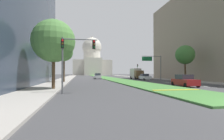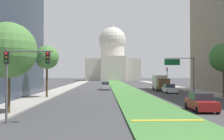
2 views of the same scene
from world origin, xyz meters
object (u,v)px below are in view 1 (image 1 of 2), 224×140
sedan_lead_stopped (185,81)px  box_truck_delivery (136,74)px  sedan_midblock (145,77)px  sedan_distant (98,76)px  street_tree_left_mid (64,53)px  traffic_light_far_right (138,69)px  capitol_building (92,60)px  street_tree_left_near (54,41)px  street_tree_right_mid (185,55)px  overhead_guide_sign (154,62)px  traffic_light_near_left (72,53)px

sedan_lead_stopped → box_truck_delivery: 28.51m
sedan_lead_stopped → sedan_midblock: bearing=82.6°
sedan_distant → street_tree_left_mid: bearing=-114.7°
traffic_light_far_right → sedan_distant: (-15.71, -7.84, -2.49)m
capitol_building → street_tree_left_near: size_ratio=3.90×
street_tree_right_mid → sedan_lead_stopped: street_tree_right_mid is taller
capitol_building → street_tree_left_mid: bearing=-97.2°
traffic_light_far_right → overhead_guide_sign: overhead_guide_sign is taller
street_tree_right_mid → traffic_light_near_left: bearing=-143.8°
street_tree_left_near → sedan_midblock: (20.04, 23.41, -4.69)m
traffic_light_near_left → sedan_distant: 37.03m
overhead_guide_sign → sedan_distant: size_ratio=1.51×
sedan_lead_stopped → capitol_building: bearing=92.3°
overhead_guide_sign → street_tree_left_near: street_tree_left_near is taller
traffic_light_near_left → traffic_light_far_right: (21.91, 44.23, -0.48)m
traffic_light_near_left → sedan_distant: (6.20, 36.38, -2.97)m
street_tree_left_mid → sedan_distant: 20.79m
overhead_guide_sign → sedan_distant: bearing=143.9°
traffic_light_far_right → street_tree_left_near: (-24.06, -40.53, 2.15)m
capitol_building → overhead_guide_sign: (9.58, -93.52, -7.03)m
traffic_light_near_left → street_tree_right_mid: bearing=36.2°
sedan_lead_stopped → box_truck_delivery: box_truck_delivery is taller
traffic_light_far_right → street_tree_left_mid: size_ratio=0.69×
traffic_light_far_right → overhead_guide_sign: bearing=-95.7°
overhead_guide_sign → street_tree_left_mid: bearing=-159.9°
traffic_light_near_left → street_tree_left_mid: bearing=97.0°
street_tree_left_near → sedan_lead_stopped: 17.89m
sedan_distant → box_truck_delivery: bearing=-13.7°
street_tree_right_mid → street_tree_left_near: bearing=-152.5°
traffic_light_near_left → sedan_lead_stopped: bearing=19.0°
overhead_guide_sign → box_truck_delivery: size_ratio=1.02×
sedan_midblock → street_tree_right_mid: bearing=-64.0°
sedan_midblock → sedan_distant: sedan_distant is taller
street_tree_left_mid → box_truck_delivery: street_tree_left_mid is taller
sedan_midblock → sedan_lead_stopped: bearing=-97.4°
overhead_guide_sign → capitol_building: bearing=95.8°
street_tree_left_near → street_tree_left_mid: street_tree_left_near is taller
overhead_guide_sign → street_tree_right_mid: 9.94m
sedan_distant → box_truck_delivery: box_truck_delivery is taller
traffic_light_far_right → street_tree_right_mid: size_ratio=0.66×
street_tree_left_mid → box_truck_delivery: 25.64m
traffic_light_far_right → street_tree_left_near: size_ratio=0.66×
traffic_light_far_right → sedan_lead_stopped: traffic_light_far_right is taller
capitol_building → traffic_light_near_left: bearing=-95.0°
street_tree_left_near → box_truck_delivery: size_ratio=1.23×
traffic_light_far_right → sedan_distant: bearing=-153.5°
sedan_distant → box_truck_delivery: 11.93m
street_tree_left_mid → box_truck_delivery: bearing=37.8°
street_tree_left_near → overhead_guide_sign: bearing=45.3°
street_tree_right_mid → box_truck_delivery: bearing=107.1°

